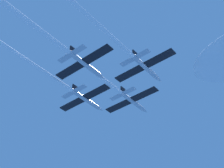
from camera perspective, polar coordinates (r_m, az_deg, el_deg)
name	(u,v)px	position (r m, az deg, el deg)	size (l,w,h in m)	color
jet_lead	(80,61)	(73.93, -5.73, 4.01)	(15.97, 63.02, 2.65)	#B2BAC6
jet_left_wing	(22,57)	(74.30, -15.63, 4.62)	(15.97, 63.97, 2.65)	#B2BAC6
jet_right_wing	(99,26)	(66.62, -2.32, 10.28)	(15.97, 55.17, 2.65)	#B2BAC6
jet_slot	(31,23)	(66.94, -14.04, 10.36)	(15.97, 52.88, 2.65)	#B2BAC6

